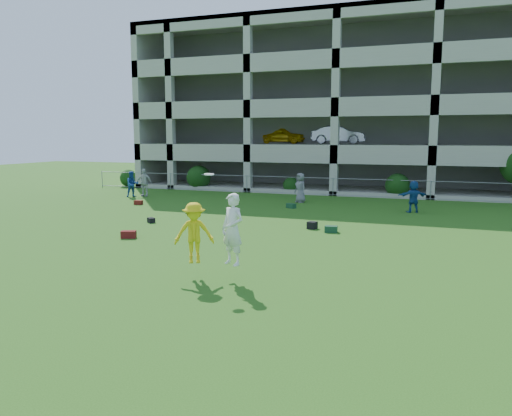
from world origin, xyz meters
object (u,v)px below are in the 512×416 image
at_px(bystander_c, 300,188).
at_px(bystander_d, 413,197).
at_px(bystander_a, 132,184).
at_px(frisbee_contest, 208,232).
at_px(parking_garage, 356,109).
at_px(bystander_b, 144,183).
at_px(crate_d, 312,225).

bearing_deg(bystander_c, bystander_d, 22.52).
xyz_separation_m(bystander_a, bystander_d, (17.20, -0.65, -0.01)).
bearing_deg(bystander_a, frisbee_contest, -97.67).
relative_size(bystander_d, frisbee_contest, 0.66).
bearing_deg(parking_garage, bystander_b, -131.32).
bearing_deg(bystander_d, frisbee_contest, 45.84).
distance_m(bystander_c, bystander_d, 6.64).
height_order(bystander_a, bystander_b, bystander_b).
relative_size(bystander_b, crate_d, 5.10).
xyz_separation_m(frisbee_contest, parking_garage, (-0.64, 28.72, 4.71)).
bearing_deg(frisbee_contest, parking_garage, 91.27).
height_order(bystander_b, bystander_c, bystander_b).
relative_size(bystander_a, parking_garage, 0.05).
xyz_separation_m(bystander_d, frisbee_contest, (-4.63, -14.45, 0.49)).
xyz_separation_m(bystander_a, crate_d, (13.46, -6.89, -0.67)).
distance_m(bystander_d, frisbee_contest, 15.18).
relative_size(bystander_c, crate_d, 4.95).
xyz_separation_m(bystander_b, frisbee_contest, (12.08, -15.70, 0.41)).
distance_m(bystander_c, parking_garage, 13.60).
bearing_deg(crate_d, bystander_a, 152.91).
xyz_separation_m(bystander_c, bystander_d, (6.41, -1.74, -0.05)).
xyz_separation_m(bystander_c, frisbee_contest, (1.78, -16.19, 0.44)).
height_order(bystander_b, parking_garage, parking_garage).
xyz_separation_m(bystander_b, parking_garage, (11.44, 13.02, 5.12)).
bearing_deg(bystander_c, frisbee_contest, -46.06).
height_order(bystander_c, bystander_d, bystander_c).
distance_m(bystander_a, bystander_c, 10.84).
bearing_deg(crate_d, bystander_b, 150.01).
bearing_deg(bystander_d, bystander_b, -30.67).
bearing_deg(parking_garage, bystander_c, -95.21).
relative_size(bystander_b, parking_garage, 0.06).
xyz_separation_m(bystander_b, crate_d, (12.97, -7.49, -0.74)).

